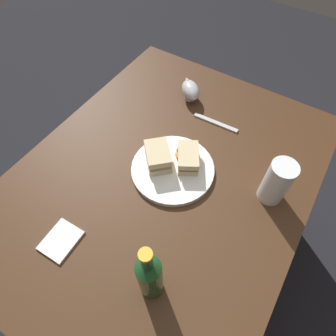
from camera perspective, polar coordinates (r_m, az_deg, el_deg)
ground_plane at (r=1.66m, az=-0.58°, el=-15.96°), size 6.00×6.00×0.00m
dining_table at (r=1.30m, az=-0.72°, el=-10.65°), size 1.20×0.92×0.76m
plate at (r=0.97m, az=0.95°, el=-0.18°), size 0.28×0.28×0.02m
sandwich_half_left at (r=0.96m, az=4.01°, el=2.00°), size 0.13×0.11×0.06m
sandwich_half_right at (r=0.95m, az=-2.02°, el=2.29°), size 0.13×0.13×0.07m
potato_wedge_front at (r=0.99m, az=2.71°, el=2.54°), size 0.04×0.04×0.01m
potato_wedge_middle at (r=0.99m, az=-2.57°, el=3.17°), size 0.04×0.05×0.02m
potato_wedge_back at (r=1.00m, az=2.93°, el=3.62°), size 0.04×0.03×0.02m
pint_glass at (r=0.93m, az=20.68°, el=-2.91°), size 0.08×0.08×0.16m
gravy_boat at (r=1.19m, az=4.48°, el=15.23°), size 0.12×0.12×0.07m
cider_bottle at (r=0.72m, az=-3.61°, el=-20.78°), size 0.06×0.06×0.28m
napkin at (r=0.92m, az=-20.54°, el=-13.33°), size 0.11×0.09×0.01m
fork at (r=1.13m, az=9.47°, el=8.87°), size 0.02×0.18×0.01m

